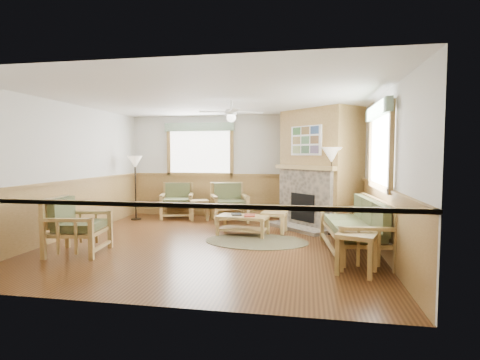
% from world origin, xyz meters
% --- Properties ---
extents(floor, '(6.00, 6.00, 0.01)m').
position_xyz_m(floor, '(0.00, 0.00, -0.01)').
color(floor, '#533017').
rests_on(floor, ground).
extents(ceiling, '(6.00, 6.00, 0.01)m').
position_xyz_m(ceiling, '(0.00, 0.00, 2.70)').
color(ceiling, white).
rests_on(ceiling, floor).
extents(wall_back, '(6.00, 0.02, 2.70)m').
position_xyz_m(wall_back, '(0.00, 3.00, 1.35)').
color(wall_back, silver).
rests_on(wall_back, floor).
extents(wall_front, '(6.00, 0.02, 2.70)m').
position_xyz_m(wall_front, '(0.00, -3.00, 1.35)').
color(wall_front, silver).
rests_on(wall_front, floor).
extents(wall_left, '(0.02, 6.00, 2.70)m').
position_xyz_m(wall_left, '(-3.00, 0.00, 1.35)').
color(wall_left, silver).
rests_on(wall_left, floor).
extents(wall_right, '(0.02, 6.00, 2.70)m').
position_xyz_m(wall_right, '(3.00, 0.00, 1.35)').
color(wall_right, silver).
rests_on(wall_right, floor).
extents(wainscot, '(6.00, 6.00, 1.10)m').
position_xyz_m(wainscot, '(0.00, 0.00, 0.55)').
color(wainscot, olive).
rests_on(wainscot, floor).
extents(fireplace, '(3.11, 3.11, 2.70)m').
position_xyz_m(fireplace, '(2.05, 2.05, 1.35)').
color(fireplace, olive).
rests_on(fireplace, floor).
extents(window_back, '(1.90, 0.16, 1.50)m').
position_xyz_m(window_back, '(-1.10, 2.96, 2.53)').
color(window_back, white).
rests_on(window_back, wall_back).
extents(window_right, '(0.16, 1.90, 1.50)m').
position_xyz_m(window_right, '(2.96, -0.20, 2.53)').
color(window_right, white).
rests_on(window_right, wall_right).
extents(ceiling_fan, '(1.59, 1.59, 0.36)m').
position_xyz_m(ceiling_fan, '(0.30, 0.30, 2.66)').
color(ceiling_fan, white).
rests_on(ceiling_fan, ceiling).
extents(sofa, '(2.10, 1.02, 0.94)m').
position_xyz_m(sofa, '(2.52, -0.37, 0.47)').
color(sofa, '#A6874D').
rests_on(sofa, floor).
extents(armchair_back_left, '(0.98, 0.98, 0.91)m').
position_xyz_m(armchair_back_left, '(-1.62, 2.55, 0.45)').
color(armchair_back_left, '#A6874D').
rests_on(armchair_back_left, floor).
extents(armchair_back_right, '(1.10, 1.10, 0.95)m').
position_xyz_m(armchair_back_right, '(-0.15, 2.27, 0.48)').
color(armchair_back_right, '#A6874D').
rests_on(armchair_back_right, floor).
extents(armchair_left, '(0.96, 0.96, 0.96)m').
position_xyz_m(armchair_left, '(-2.05, -1.14, 0.48)').
color(armchair_left, '#A6874D').
rests_on(armchair_left, floor).
extents(coffee_table, '(1.09, 0.66, 0.41)m').
position_xyz_m(coffee_table, '(0.45, 0.73, 0.21)').
color(coffee_table, '#A6874D').
rests_on(coffee_table, floor).
extents(end_table_chairs, '(0.58, 0.57, 0.51)m').
position_xyz_m(end_table_chairs, '(-0.95, 2.34, 0.25)').
color(end_table_chairs, '#A6874D').
rests_on(end_table_chairs, floor).
extents(end_table_sofa, '(0.65, 0.63, 0.58)m').
position_xyz_m(end_table_sofa, '(2.44, -1.44, 0.29)').
color(end_table_sofa, '#A6874D').
rests_on(end_table_sofa, floor).
extents(footstool, '(0.56, 0.56, 0.45)m').
position_xyz_m(footstool, '(1.07, 1.10, 0.22)').
color(footstool, '#A6874D').
rests_on(footstool, floor).
extents(braided_rug, '(2.52, 2.52, 0.01)m').
position_xyz_m(braided_rug, '(0.80, 0.23, 0.01)').
color(braided_rug, '#4B452E').
rests_on(braided_rug, floor).
extents(floor_lamp_left, '(0.41, 0.41, 1.64)m').
position_xyz_m(floor_lamp_left, '(-2.55, 2.07, 0.82)').
color(floor_lamp_left, black).
rests_on(floor_lamp_left, floor).
extents(floor_lamp_right, '(0.54, 0.54, 1.83)m').
position_xyz_m(floor_lamp_right, '(2.26, 1.22, 0.92)').
color(floor_lamp_right, black).
rests_on(floor_lamp_right, floor).
extents(book_red, '(0.26, 0.32, 0.03)m').
position_xyz_m(book_red, '(0.60, 0.68, 0.44)').
color(book_red, maroon).
rests_on(book_red, coffee_table).
extents(book_dark, '(0.27, 0.31, 0.03)m').
position_xyz_m(book_dark, '(0.30, 0.80, 0.44)').
color(book_dark, black).
rests_on(book_dark, coffee_table).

